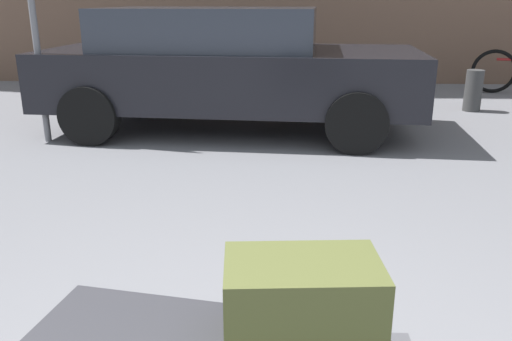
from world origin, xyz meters
name	(u,v)px	position (x,y,z in m)	size (l,w,h in m)	color
duffel_bag_olive_topmost_pile	(302,304)	(0.18, -0.10, 0.74)	(0.41, 0.26, 0.25)	#4C5128
parked_car	(227,66)	(-0.51, 4.92, 0.76)	(4.43, 2.19, 1.42)	black
bollard_kerb_near	(473,91)	(2.84, 6.19, 0.29)	(0.24, 0.24, 0.57)	#383838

